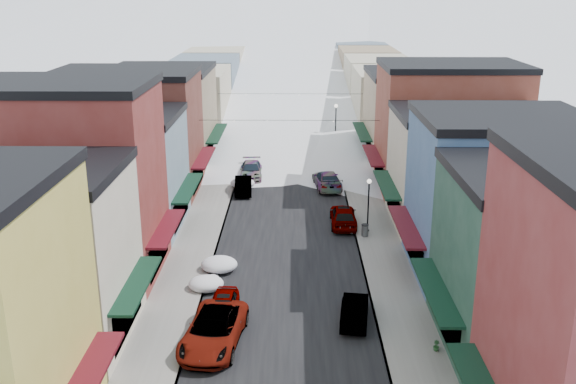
{
  "coord_description": "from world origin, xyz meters",
  "views": [
    {
      "loc": [
        0.47,
        -17.31,
        17.8
      ],
      "look_at": [
        0.0,
        28.79,
        2.97
      ],
      "focal_mm": 40.0,
      "sensor_mm": 36.0,
      "label": 1
    }
  ],
  "objects_px": {
    "car_dark_hatch": "(243,185)",
    "streetlamp_near": "(369,199)",
    "car_silver_sedan": "(223,306)",
    "car_green_sedan": "(355,310)",
    "car_white_suv": "(214,330)",
    "trash_can": "(365,230)"
  },
  "relations": [
    {
      "from": "car_silver_sedan",
      "to": "car_green_sedan",
      "type": "bearing_deg",
      "value": -2.0
    },
    {
      "from": "car_white_suv",
      "to": "streetlamp_near",
      "type": "xyz_separation_m",
      "value": [
        9.69,
        15.99,
        1.9
      ]
    },
    {
      "from": "car_white_suv",
      "to": "car_green_sedan",
      "type": "xyz_separation_m",
      "value": [
        7.53,
        2.55,
        -0.15
      ]
    },
    {
      "from": "trash_can",
      "to": "car_dark_hatch",
      "type": "bearing_deg",
      "value": 132.46
    },
    {
      "from": "car_silver_sedan",
      "to": "car_green_sedan",
      "type": "relative_size",
      "value": 0.95
    },
    {
      "from": "trash_can",
      "to": "car_green_sedan",
      "type": "bearing_deg",
      "value": -98.5
    },
    {
      "from": "car_dark_hatch",
      "to": "car_green_sedan",
      "type": "bearing_deg",
      "value": -74.72
    },
    {
      "from": "car_silver_sedan",
      "to": "car_dark_hatch",
      "type": "xyz_separation_m",
      "value": [
        -0.62,
        22.69,
        0.04
      ]
    },
    {
      "from": "car_dark_hatch",
      "to": "streetlamp_near",
      "type": "height_order",
      "value": "streetlamp_near"
    },
    {
      "from": "car_green_sedan",
      "to": "streetlamp_near",
      "type": "distance_m",
      "value": 13.77
    },
    {
      "from": "car_green_sedan",
      "to": "car_silver_sedan",
      "type": "bearing_deg",
      "value": 3.84
    },
    {
      "from": "car_silver_sedan",
      "to": "car_white_suv",
      "type": "bearing_deg",
      "value": -91.85
    },
    {
      "from": "car_silver_sedan",
      "to": "car_green_sedan",
      "type": "height_order",
      "value": "car_green_sedan"
    },
    {
      "from": "car_white_suv",
      "to": "car_green_sedan",
      "type": "bearing_deg",
      "value": 25.65
    },
    {
      "from": "car_white_suv",
      "to": "car_silver_sedan",
      "type": "relative_size",
      "value": 1.52
    },
    {
      "from": "car_white_suv",
      "to": "streetlamp_near",
      "type": "bearing_deg",
      "value": 65.74
    },
    {
      "from": "car_green_sedan",
      "to": "trash_can",
      "type": "distance_m",
      "value": 12.55
    },
    {
      "from": "car_silver_sedan",
      "to": "streetlamp_near",
      "type": "xyz_separation_m",
      "value": [
        9.51,
        12.98,
        2.06
      ]
    },
    {
      "from": "trash_can",
      "to": "streetlamp_near",
      "type": "distance_m",
      "value": 2.37
    },
    {
      "from": "car_dark_hatch",
      "to": "trash_can",
      "type": "height_order",
      "value": "car_dark_hatch"
    },
    {
      "from": "trash_can",
      "to": "streetlamp_near",
      "type": "height_order",
      "value": "streetlamp_near"
    },
    {
      "from": "car_white_suv",
      "to": "car_dark_hatch",
      "type": "bearing_deg",
      "value": 97.93
    }
  ]
}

